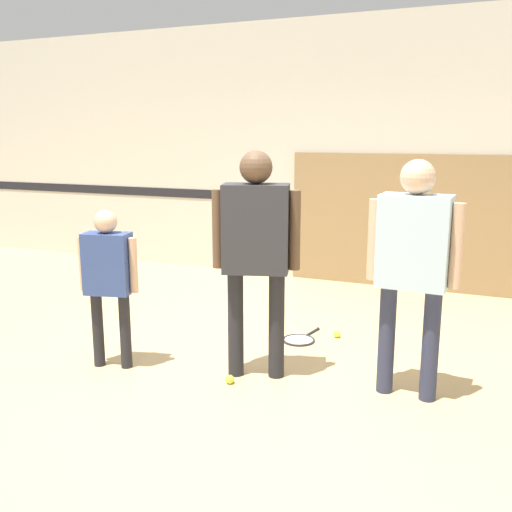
{
  "coord_description": "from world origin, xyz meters",
  "views": [
    {
      "loc": [
        1.73,
        -3.87,
        1.82
      ],
      "look_at": [
        0.13,
        -0.08,
        0.94
      ],
      "focal_mm": 40.0,
      "sensor_mm": 36.0,
      "label": 1
    }
  ],
  "objects_px": {
    "person_student_right": "(413,254)",
    "tennis_ball_near_instructor": "(230,379)",
    "person_student_left": "(108,272)",
    "tennis_ball_by_spare_racket": "(337,334)",
    "racket_spare_on_floor": "(300,339)",
    "person_instructor": "(256,240)"
  },
  "relations": [
    {
      "from": "person_student_left",
      "to": "tennis_ball_near_instructor",
      "type": "relative_size",
      "value": 19.08
    },
    {
      "from": "person_instructor",
      "to": "tennis_ball_by_spare_racket",
      "type": "height_order",
      "value": "person_instructor"
    },
    {
      "from": "person_student_left",
      "to": "racket_spare_on_floor",
      "type": "xyz_separation_m",
      "value": [
        1.19,
        1.13,
        -0.77
      ]
    },
    {
      "from": "racket_spare_on_floor",
      "to": "tennis_ball_near_instructor",
      "type": "xyz_separation_m",
      "value": [
        -0.19,
        -1.07,
        0.02
      ]
    },
    {
      "from": "person_student_right",
      "to": "person_student_left",
      "type": "bearing_deg",
      "value": 12.67
    },
    {
      "from": "person_student_right",
      "to": "racket_spare_on_floor",
      "type": "height_order",
      "value": "person_student_right"
    },
    {
      "from": "person_student_left",
      "to": "tennis_ball_near_instructor",
      "type": "distance_m",
      "value": 1.25
    },
    {
      "from": "person_student_left",
      "to": "tennis_ball_by_spare_racket",
      "type": "relative_size",
      "value": 19.08
    },
    {
      "from": "tennis_ball_near_instructor",
      "to": "tennis_ball_by_spare_racket",
      "type": "height_order",
      "value": "same"
    },
    {
      "from": "racket_spare_on_floor",
      "to": "tennis_ball_near_instructor",
      "type": "distance_m",
      "value": 1.09
    },
    {
      "from": "person_student_left",
      "to": "racket_spare_on_floor",
      "type": "distance_m",
      "value": 1.82
    },
    {
      "from": "tennis_ball_by_spare_racket",
      "to": "tennis_ball_near_instructor",
      "type": "bearing_deg",
      "value": -110.76
    },
    {
      "from": "person_student_left",
      "to": "tennis_ball_by_spare_racket",
      "type": "distance_m",
      "value": 2.13
    },
    {
      "from": "person_student_left",
      "to": "person_student_right",
      "type": "bearing_deg",
      "value": -3.84
    },
    {
      "from": "person_student_left",
      "to": "person_student_right",
      "type": "height_order",
      "value": "person_student_right"
    },
    {
      "from": "person_student_left",
      "to": "tennis_ball_near_instructor",
      "type": "xyz_separation_m",
      "value": [
        1.0,
        0.06,
        -0.75
      ]
    },
    {
      "from": "person_student_left",
      "to": "tennis_ball_near_instructor",
      "type": "height_order",
      "value": "person_student_left"
    },
    {
      "from": "person_student_right",
      "to": "racket_spare_on_floor",
      "type": "distance_m",
      "value": 1.64
    },
    {
      "from": "person_student_right",
      "to": "person_instructor",
      "type": "bearing_deg",
      "value": 7.98
    },
    {
      "from": "person_instructor",
      "to": "person_student_left",
      "type": "bearing_deg",
      "value": 177.54
    },
    {
      "from": "person_instructor",
      "to": "person_student_left",
      "type": "relative_size",
      "value": 1.36
    },
    {
      "from": "person_student_right",
      "to": "tennis_ball_near_instructor",
      "type": "relative_size",
      "value": 25.18
    }
  ]
}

